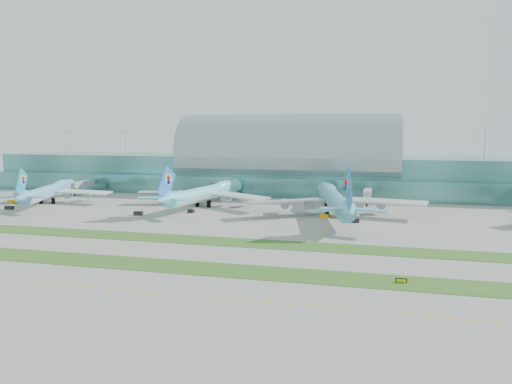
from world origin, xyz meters
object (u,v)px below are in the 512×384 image
(terminal, at_px, (289,166))
(airliner_a, at_px, (50,190))
(airliner_b, at_px, (208,192))
(airliner_c, at_px, (334,198))
(taxiway_sign_east, at_px, (401,281))

(terminal, relative_size, airliner_a, 4.97)
(terminal, xyz_separation_m, airliner_b, (-26.82, -58.19, -7.86))
(airliner_c, xyz_separation_m, taxiway_sign_east, (23.46, -85.87, -6.47))
(airliner_b, bearing_deg, terminal, 74.64)
(airliner_a, distance_m, airliner_c, 134.59)
(airliner_a, distance_m, airliner_b, 76.60)
(airliner_a, height_order, airliner_b, airliner_b)
(airliner_a, bearing_deg, airliner_b, -9.33)
(airliner_a, bearing_deg, airliner_c, -17.77)
(terminal, xyz_separation_m, airliner_c, (31.71, -70.86, -7.22))
(airliner_a, xyz_separation_m, airliner_c, (134.54, -3.27, 1.09))
(terminal, relative_size, airliner_c, 4.16)
(terminal, xyz_separation_m, taxiway_sign_east, (55.17, -156.73, -13.69))
(airliner_c, bearing_deg, airliner_a, 166.06)
(terminal, relative_size, taxiway_sign_east, 131.40)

